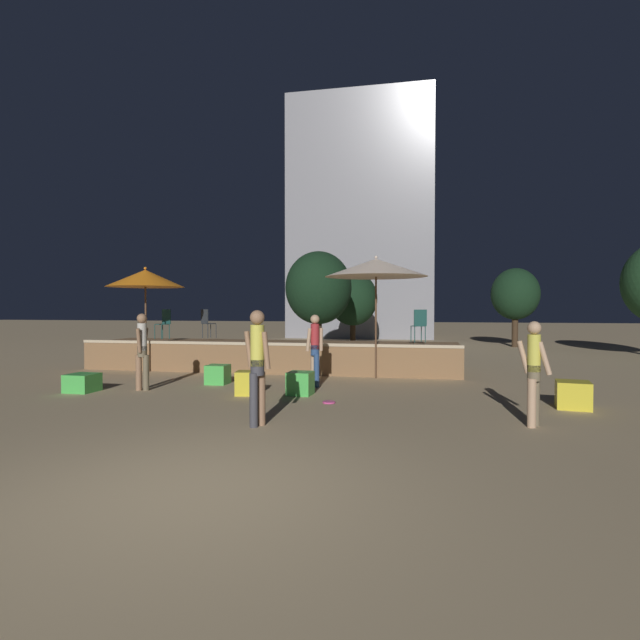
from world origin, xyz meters
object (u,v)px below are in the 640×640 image
background_tree_3 (515,294)px  background_tree_2 (318,288)px  cube_seat_3 (247,383)px  person_2 (142,349)px  person_1 (315,348)px  cube_seat_0 (82,383)px  bistro_chair_0 (164,321)px  person_3 (534,371)px  bistro_chair_2 (207,321)px  patio_umbrella_1 (145,278)px  cube_seat_4 (218,374)px  bistro_chair_1 (419,323)px  frisbee_disc (329,402)px  cube_seat_1 (573,395)px  patio_umbrella_0 (376,268)px  person_0 (257,362)px  cube_seat_2 (300,383)px  background_tree_1 (353,299)px

background_tree_3 → background_tree_2: bearing=-154.2°
cube_seat_3 → person_2: bearing=178.5°
person_1 → cube_seat_0: bearing=70.5°
cube_seat_0 → bistro_chair_0: bearing=96.4°
person_3 → bistro_chair_2: bistro_chair_2 is taller
background_tree_2 → patio_umbrella_1: bearing=-114.1°
bistro_chair_0 → cube_seat_3: bearing=-24.7°
patio_umbrella_1 → cube_seat_4: size_ratio=5.97×
bistro_chair_0 → bistro_chair_1: size_ratio=1.00×
patio_umbrella_1 → cube_seat_3: patio_umbrella_1 is taller
frisbee_disc → background_tree_2: size_ratio=0.06×
person_1 → person_2: size_ratio=0.98×
cube_seat_0 → person_2: person_2 is taller
cube_seat_1 → bistro_chair_0: bearing=158.0°
patio_umbrella_0 → person_2: size_ratio=1.86×
person_0 → person_3: bearing=-56.3°
cube_seat_0 → cube_seat_3: 3.65m
patio_umbrella_1 → background_tree_2: bearing=65.9°
bistro_chair_0 → cube_seat_2: bearing=-16.5°
background_tree_1 → background_tree_2: bearing=-102.1°
cube_seat_3 → person_3: person_3 is taller
person_1 → bistro_chair_1: size_ratio=1.85×
cube_seat_0 → cube_seat_1: 9.91m
person_2 → cube_seat_3: bearing=171.1°
person_0 → person_1: size_ratio=1.07×
cube_seat_0 → person_2: bearing=20.6°
cube_seat_4 → bistro_chair_2: size_ratio=0.55×
cube_seat_2 → person_1: (0.08, 1.10, 0.65)m
person_2 → person_3: person_2 is taller
cube_seat_4 → bistro_chair_1: size_ratio=0.55×
cube_seat_1 → person_3: person_3 is taller
patio_umbrella_0 → frisbee_disc: bearing=-99.1°
person_1 → background_tree_2: size_ratio=0.40×
bistro_chair_2 → background_tree_3: 14.72m
cube_seat_4 → bistro_chair_2: 4.04m
frisbee_disc → background_tree_1: (-1.64, 15.15, 2.25)m
person_0 → background_tree_1: size_ratio=0.50×
cube_seat_4 → person_2: size_ratio=0.29×
person_2 → cube_seat_4: bearing=-143.9°
cube_seat_2 → cube_seat_3: size_ratio=0.99×
person_0 → cube_seat_1: bearing=-42.2°
person_3 → background_tree_2: bearing=-123.7°
frisbee_disc → cube_seat_0: bearing=178.1°
bistro_chair_0 → background_tree_2: bearing=81.5°
patio_umbrella_0 → patio_umbrella_1: patio_umbrella_0 is taller
cube_seat_2 → bistro_chair_2: 6.16m
background_tree_1 → person_0: bearing=-87.0°
cube_seat_1 → person_1: (-5.11, 1.47, 0.65)m
patio_umbrella_1 → cube_seat_4: (2.86, -1.63, -2.42)m
person_2 → bistro_chair_0: (-1.67, 3.99, 0.50)m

